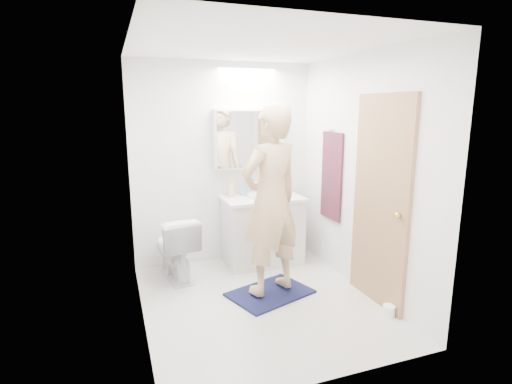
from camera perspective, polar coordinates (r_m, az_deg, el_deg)
name	(u,v)px	position (r m, az deg, el deg)	size (l,w,h in m)	color
floor	(260,302)	(4.08, 0.56, -15.33)	(2.50, 2.50, 0.00)	silver
ceiling	(260,45)	(3.66, 0.64, 20.25)	(2.50, 2.50, 0.00)	white
wall_back	(224,164)	(4.86, -4.60, 3.99)	(2.50, 2.50, 0.00)	white
wall_front	(329,216)	(2.58, 10.40, -3.32)	(2.50, 2.50, 0.00)	white
wall_left	(136,190)	(3.47, -16.69, 0.27)	(2.50, 2.50, 0.00)	white
wall_right	(362,175)	(4.20, 14.81, 2.35)	(2.50, 2.50, 0.00)	white
vanity_cabinet	(262,231)	(4.90, 0.93, -5.64)	(0.90, 0.55, 0.78)	silver
countertop	(263,199)	(4.79, 0.94, -0.96)	(0.95, 0.58, 0.04)	silver
sink_basin	(262,195)	(4.81, 0.82, -0.48)	(0.36, 0.36, 0.03)	silver
faucet	(256,187)	(4.97, 0.04, 0.69)	(0.02, 0.02, 0.16)	silver
medicine_cabinet	(249,139)	(4.85, -0.97, 7.57)	(0.88, 0.14, 0.70)	white
mirror_panel	(251,139)	(4.78, -0.67, 7.50)	(0.84, 0.01, 0.66)	silver
toilet	(175,247)	(4.55, -11.45, -7.70)	(0.40, 0.71, 0.72)	white
bath_rug	(270,293)	(4.22, 2.02, -14.17)	(0.80, 0.55, 0.02)	#13133B
person	(271,201)	(3.89, 2.12, -1.25)	(0.68, 0.45, 1.87)	tan
door	(380,202)	(3.95, 17.29, -1.35)	(0.04, 0.80, 2.00)	tan
door_knob	(398,215)	(3.71, 19.53, -3.14)	(0.06, 0.06, 0.06)	gold
towel	(331,176)	(4.66, 10.69, 2.22)	(0.02, 0.42, 1.00)	#161239
towel_hook	(332,130)	(4.59, 10.80, 8.62)	(0.02, 0.02, 0.07)	silver
soap_bottle_a	(231,188)	(4.79, -3.60, 0.60)	(0.08, 0.08, 0.22)	#D6BF8A
soap_bottle_b	(244,189)	(4.88, -1.77, 0.43)	(0.07, 0.07, 0.15)	#5D9DC7
toothbrush_cup	(278,189)	(5.02, 3.21, 0.36)	(0.09, 0.09, 0.09)	#3F65BF
toilet_paper_roll	(389,310)	(4.01, 18.40, -15.71)	(0.11, 0.11, 0.10)	white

